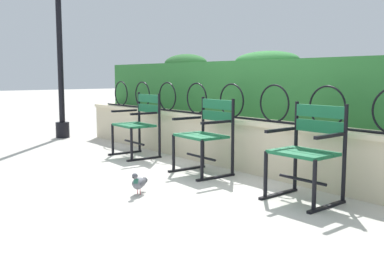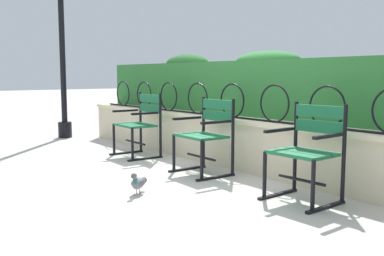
% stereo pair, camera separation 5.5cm
% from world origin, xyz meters
% --- Properties ---
extents(ground_plane, '(60.00, 60.00, 0.00)m').
position_xyz_m(ground_plane, '(0.00, 0.00, 0.00)').
color(ground_plane, '#BCB7AD').
extents(stone_wall, '(7.13, 0.41, 0.61)m').
position_xyz_m(stone_wall, '(0.00, 0.91, 0.31)').
color(stone_wall, beige).
rests_on(stone_wall, ground).
extents(iron_arch_fence, '(6.60, 0.02, 0.42)m').
position_xyz_m(iron_arch_fence, '(-0.12, 0.83, 0.80)').
color(iron_arch_fence, black).
rests_on(iron_arch_fence, stone_wall).
extents(hedge_row, '(6.99, 0.46, 0.84)m').
position_xyz_m(hedge_row, '(-0.03, 1.31, 0.99)').
color(hedge_row, '#2D7033').
rests_on(hedge_row, stone_wall).
extents(park_chair_left, '(0.62, 0.55, 0.88)m').
position_xyz_m(park_chair_left, '(-1.48, 0.35, 0.47)').
color(park_chair_left, '#19663D').
rests_on(park_chair_left, ground).
extents(park_chair_centre, '(0.61, 0.55, 0.87)m').
position_xyz_m(park_chair_centre, '(-0.07, 0.37, 0.46)').
color(park_chair_centre, '#19663D').
rests_on(park_chair_centre, ground).
extents(park_chair_right, '(0.57, 0.53, 0.88)m').
position_xyz_m(park_chair_right, '(1.35, 0.38, 0.46)').
color(park_chair_right, '#19663D').
rests_on(park_chair_right, ground).
extents(pigeon_near_chairs, '(0.21, 0.25, 0.22)m').
position_xyz_m(pigeon_near_chairs, '(0.23, -0.71, 0.11)').
color(pigeon_near_chairs, slate).
rests_on(pigeon_near_chairs, ground).
extents(lamppost, '(0.28, 0.28, 3.17)m').
position_xyz_m(lamppost, '(-3.92, 0.24, 1.64)').
color(lamppost, black).
rests_on(lamppost, ground).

